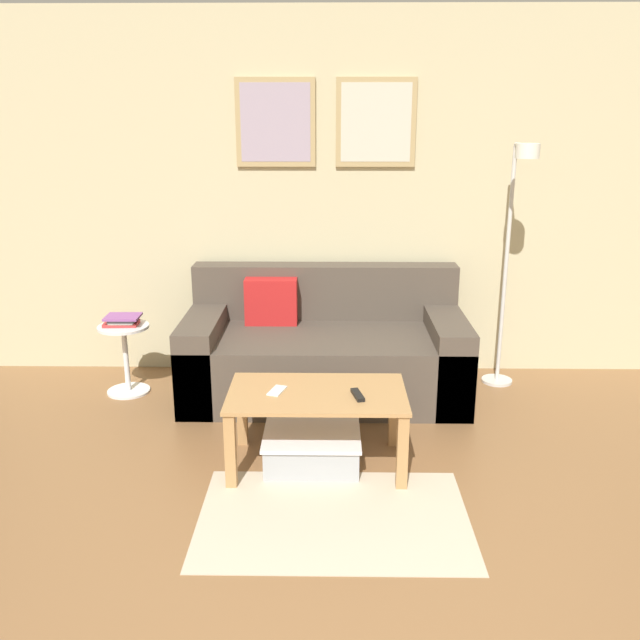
{
  "coord_description": "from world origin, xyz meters",
  "views": [
    {
      "loc": [
        -0.14,
        -1.11,
        1.84
      ],
      "look_at": [
        -0.19,
        2.16,
        0.85
      ],
      "focal_mm": 38.0,
      "sensor_mm": 36.0,
      "label": 1
    }
  ],
  "objects_px": {
    "coffee_table": "(317,406)",
    "remote_control": "(358,395)",
    "book_stack": "(122,320)",
    "storage_bin": "(312,448)",
    "side_table": "(125,353)",
    "cell_phone": "(277,391)",
    "floor_lamp": "(513,241)",
    "couch": "(324,352)"
  },
  "relations": [
    {
      "from": "coffee_table",
      "to": "remote_control",
      "type": "relative_size",
      "value": 6.34
    },
    {
      "from": "book_stack",
      "to": "storage_bin",
      "type": "bearing_deg",
      "value": -37.42
    },
    {
      "from": "side_table",
      "to": "cell_phone",
      "type": "relative_size",
      "value": 3.45
    },
    {
      "from": "cell_phone",
      "to": "coffee_table",
      "type": "bearing_deg",
      "value": 15.72
    },
    {
      "from": "storage_bin",
      "to": "remote_control",
      "type": "relative_size",
      "value": 3.51
    },
    {
      "from": "floor_lamp",
      "to": "remote_control",
      "type": "xyz_separation_m",
      "value": [
        -1.06,
        -1.15,
        -0.61
      ]
    },
    {
      "from": "floor_lamp",
      "to": "remote_control",
      "type": "height_order",
      "value": "floor_lamp"
    },
    {
      "from": "coffee_table",
      "to": "remote_control",
      "type": "height_order",
      "value": "remote_control"
    },
    {
      "from": "couch",
      "to": "side_table",
      "type": "xyz_separation_m",
      "value": [
        -1.36,
        -0.03,
        -0.0
      ]
    },
    {
      "from": "side_table",
      "to": "remote_control",
      "type": "relative_size",
      "value": 3.22
    },
    {
      "from": "floor_lamp",
      "to": "side_table",
      "type": "bearing_deg",
      "value": -178.0
    },
    {
      "from": "floor_lamp",
      "to": "couch",
      "type": "bearing_deg",
      "value": -177.32
    },
    {
      "from": "coffee_table",
      "to": "floor_lamp",
      "type": "distance_m",
      "value": 1.82
    },
    {
      "from": "couch",
      "to": "floor_lamp",
      "type": "height_order",
      "value": "floor_lamp"
    },
    {
      "from": "couch",
      "to": "coffee_table",
      "type": "height_order",
      "value": "couch"
    },
    {
      "from": "side_table",
      "to": "storage_bin",
      "type": "bearing_deg",
      "value": -37.37
    },
    {
      "from": "coffee_table",
      "to": "book_stack",
      "type": "bearing_deg",
      "value": 143.03
    },
    {
      "from": "floor_lamp",
      "to": "remote_control",
      "type": "relative_size",
      "value": 11.19
    },
    {
      "from": "remote_control",
      "to": "cell_phone",
      "type": "bearing_deg",
      "value": 158.47
    },
    {
      "from": "couch",
      "to": "floor_lamp",
      "type": "bearing_deg",
      "value": 2.68
    },
    {
      "from": "book_stack",
      "to": "remote_control",
      "type": "relative_size",
      "value": 1.64
    },
    {
      "from": "cell_phone",
      "to": "side_table",
      "type": "bearing_deg",
      "value": 155.55
    },
    {
      "from": "remote_control",
      "to": "cell_phone",
      "type": "xyz_separation_m",
      "value": [
        -0.43,
        0.07,
        -0.01
      ]
    },
    {
      "from": "couch",
      "to": "cell_phone",
      "type": "height_order",
      "value": "couch"
    },
    {
      "from": "storage_bin",
      "to": "side_table",
      "type": "height_order",
      "value": "side_table"
    },
    {
      "from": "side_table",
      "to": "remote_control",
      "type": "distance_m",
      "value": 1.88
    },
    {
      "from": "storage_bin",
      "to": "book_stack",
      "type": "bearing_deg",
      "value": 142.58
    },
    {
      "from": "remote_control",
      "to": "side_table",
      "type": "bearing_deg",
      "value": 132.84
    },
    {
      "from": "couch",
      "to": "coffee_table",
      "type": "relative_size",
      "value": 1.96
    },
    {
      "from": "side_table",
      "to": "remote_control",
      "type": "height_order",
      "value": "side_table"
    },
    {
      "from": "book_stack",
      "to": "remote_control",
      "type": "xyz_separation_m",
      "value": [
        1.55,
        -1.06,
        -0.08
      ]
    },
    {
      "from": "book_stack",
      "to": "cell_phone",
      "type": "relative_size",
      "value": 1.76
    },
    {
      "from": "remote_control",
      "to": "cell_phone",
      "type": "height_order",
      "value": "remote_control"
    },
    {
      "from": "couch",
      "to": "floor_lamp",
      "type": "relative_size",
      "value": 1.11
    },
    {
      "from": "side_table",
      "to": "book_stack",
      "type": "distance_m",
      "value": 0.23
    },
    {
      "from": "couch",
      "to": "side_table",
      "type": "bearing_deg",
      "value": -178.62
    },
    {
      "from": "couch",
      "to": "remote_control",
      "type": "height_order",
      "value": "couch"
    },
    {
      "from": "floor_lamp",
      "to": "book_stack",
      "type": "relative_size",
      "value": 6.82
    },
    {
      "from": "floor_lamp",
      "to": "coffee_table",
      "type": "bearing_deg",
      "value": -139.49
    },
    {
      "from": "storage_bin",
      "to": "side_table",
      "type": "distance_m",
      "value": 1.65
    },
    {
      "from": "coffee_table",
      "to": "cell_phone",
      "type": "distance_m",
      "value": 0.23
    },
    {
      "from": "couch",
      "to": "book_stack",
      "type": "relative_size",
      "value": 7.59
    }
  ]
}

